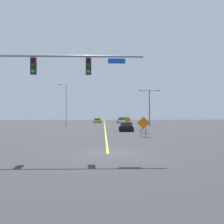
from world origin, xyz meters
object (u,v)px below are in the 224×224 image
(car_black_near, at_px, (126,127))
(car_silver_far, at_px, (122,120))
(construction_sign_median_near, at_px, (144,123))
(car_white_approaching, at_px, (121,121))
(traffic_signal_assembly, at_px, (33,75))
(street_lamp_far_right, at_px, (66,103))
(car_yellow_passing, at_px, (97,121))
(construction_sign_left_shoulder, at_px, (128,120))
(street_lamp_near_left, at_px, (149,104))
(construction_sign_median_far, at_px, (143,124))

(car_black_near, bearing_deg, car_silver_far, 86.78)
(construction_sign_median_near, relative_size, car_white_approaching, 0.50)
(car_silver_far, relative_size, car_black_near, 0.97)
(traffic_signal_assembly, height_order, street_lamp_far_right, street_lamp_far_right)
(construction_sign_median_near, bearing_deg, car_yellow_passing, 99.58)
(traffic_signal_assembly, distance_m, construction_sign_median_near, 20.68)
(construction_sign_median_near, bearing_deg, car_white_approaching, 90.72)
(construction_sign_median_near, distance_m, construction_sign_left_shoulder, 14.08)
(street_lamp_near_left, bearing_deg, car_white_approaching, 107.57)
(traffic_signal_assembly, distance_m, construction_sign_left_shoulder, 33.35)
(traffic_signal_assembly, distance_m, car_yellow_passing, 58.81)
(construction_sign_left_shoulder, bearing_deg, car_white_approaching, 89.13)
(traffic_signal_assembly, xyz_separation_m, construction_sign_median_near, (9.69, 17.91, -3.62))
(street_lamp_far_right, xyz_separation_m, construction_sign_left_shoulder, (12.90, -13.32, -3.72))
(construction_sign_median_far, height_order, car_black_near, construction_sign_median_far)
(street_lamp_near_left, xyz_separation_m, construction_sign_left_shoulder, (-5.44, -9.14, -3.27))
(traffic_signal_assembly, bearing_deg, car_black_near, 71.32)
(traffic_signal_assembly, xyz_separation_m, car_black_near, (7.77, 22.98, -4.33))
(traffic_signal_assembly, relative_size, construction_sign_left_shoulder, 5.09)
(car_silver_far, bearing_deg, construction_sign_median_far, -91.27)
(construction_sign_left_shoulder, distance_m, car_white_approaching, 25.11)
(street_lamp_near_left, xyz_separation_m, car_yellow_passing, (-11.43, 17.49, -3.99))
(car_yellow_passing, bearing_deg, street_lamp_far_right, -117.46)
(car_yellow_passing, xyz_separation_m, car_black_near, (4.94, -35.60, 0.04))
(traffic_signal_assembly, distance_m, car_white_approaching, 57.96)
(street_lamp_far_right, xyz_separation_m, car_silver_far, (14.03, 16.32, -4.36))
(traffic_signal_assembly, bearing_deg, construction_sign_median_near, 61.58)
(construction_sign_median_far, distance_m, construction_sign_median_near, 5.01)
(street_lamp_near_left, height_order, construction_sign_left_shoulder, street_lamp_near_left)
(street_lamp_near_left, bearing_deg, car_yellow_passing, 123.17)
(construction_sign_median_near, bearing_deg, street_lamp_near_left, 78.87)
(construction_sign_left_shoulder, bearing_deg, traffic_signal_assembly, -105.43)
(traffic_signal_assembly, bearing_deg, street_lamp_far_right, 95.16)
(street_lamp_near_left, xyz_separation_m, construction_sign_median_near, (-4.56, -23.19, -3.24))
(construction_sign_left_shoulder, xyz_separation_m, car_yellow_passing, (-5.99, 26.62, -0.71))
(construction_sign_left_shoulder, height_order, car_white_approaching, construction_sign_left_shoulder)
(traffic_signal_assembly, xyz_separation_m, car_white_approaching, (9.20, 57.06, -4.33))
(car_silver_far, bearing_deg, car_yellow_passing, -157.00)
(car_yellow_passing, bearing_deg, construction_sign_left_shoulder, -77.31)
(car_yellow_passing, bearing_deg, car_white_approaching, -13.45)
(construction_sign_median_near, distance_m, car_black_near, 5.47)
(construction_sign_median_far, xyz_separation_m, construction_sign_median_near, (0.83, 4.94, -0.06))
(car_white_approaching, bearing_deg, car_yellow_passing, 166.55)
(street_lamp_near_left, distance_m, car_white_approaching, 17.20)
(car_white_approaching, height_order, car_silver_far, car_silver_far)
(street_lamp_near_left, bearing_deg, street_lamp_far_right, 167.13)
(street_lamp_far_right, bearing_deg, construction_sign_left_shoulder, -45.92)
(traffic_signal_assembly, distance_m, car_silver_far, 62.55)
(car_black_near, bearing_deg, traffic_signal_assembly, -108.68)
(car_silver_far, bearing_deg, traffic_signal_assembly, -99.17)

